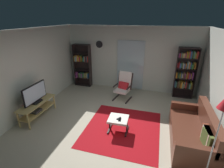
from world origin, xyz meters
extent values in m
plane|color=#B3A992|center=(0.00, 0.00, 0.00)|extent=(7.02, 7.02, 0.00)
cube|color=silver|center=(0.00, 2.90, 1.30)|extent=(5.60, 0.06, 2.60)
cube|color=silver|center=(-2.70, 0.00, 1.30)|extent=(0.06, 6.00, 2.60)
cube|color=silver|center=(0.01, 2.83, 1.05)|extent=(1.10, 0.01, 2.00)
cube|color=#A20E16|center=(0.34, 0.05, 0.00)|extent=(2.02, 2.18, 0.01)
cube|color=tan|center=(-2.29, -0.11, 0.50)|extent=(0.43, 1.29, 0.02)
cube|color=tan|center=(-2.29, -0.11, 0.23)|extent=(0.39, 1.23, 0.02)
cylinder|color=tan|center=(-2.12, -0.71, 0.25)|extent=(0.05, 0.05, 0.49)
cylinder|color=tan|center=(-2.12, 0.49, 0.25)|extent=(0.05, 0.05, 0.49)
cylinder|color=tan|center=(-2.45, -0.71, 0.25)|extent=(0.05, 0.05, 0.49)
cylinder|color=tan|center=(-2.45, 0.49, 0.25)|extent=(0.05, 0.05, 0.49)
cube|color=#28282D|center=(-2.29, -0.21, 0.28)|extent=(0.26, 0.28, 0.07)
cube|color=black|center=(-2.29, -0.11, 0.54)|extent=(0.20, 0.32, 0.05)
cube|color=black|center=(-2.29, -0.11, 0.83)|extent=(0.04, 0.91, 0.53)
cube|color=silver|center=(-2.26, -0.11, 0.83)|extent=(0.01, 0.86, 0.48)
cube|color=black|center=(-2.43, 2.68, 0.92)|extent=(0.02, 0.30, 1.83)
cube|color=black|center=(-1.71, 2.68, 0.92)|extent=(0.02, 0.30, 1.83)
cube|color=black|center=(-2.07, 2.82, 0.92)|extent=(0.74, 0.02, 1.83)
cube|color=black|center=(-2.07, 2.68, 0.02)|extent=(0.70, 0.28, 0.02)
cube|color=black|center=(-2.07, 2.68, 0.37)|extent=(0.70, 0.28, 0.02)
cube|color=black|center=(-2.07, 2.68, 0.73)|extent=(0.70, 0.28, 0.02)
cube|color=black|center=(-2.07, 2.68, 1.10)|extent=(0.70, 0.28, 0.02)
cube|color=black|center=(-2.07, 2.68, 1.47)|extent=(0.70, 0.28, 0.02)
cube|color=black|center=(-2.07, 2.68, 1.82)|extent=(0.70, 0.28, 0.02)
cube|color=#9B4383|center=(-2.39, 2.67, 0.49)|extent=(0.02, 0.12, 0.24)
cube|color=#A03F94|center=(-2.36, 2.66, 0.46)|extent=(0.03, 0.24, 0.17)
cube|color=#9C438C|center=(-2.33, 2.68, 0.49)|extent=(0.03, 0.22, 0.23)
cube|color=black|center=(-2.29, 2.69, 0.50)|extent=(0.02, 0.16, 0.25)
cube|color=#9A963D|center=(-2.25, 2.67, 0.47)|extent=(0.03, 0.11, 0.18)
cube|color=teal|center=(-2.21, 2.68, 0.48)|extent=(0.04, 0.13, 0.21)
cube|color=#397F3F|center=(-2.16, 2.67, 0.48)|extent=(0.03, 0.24, 0.21)
cube|color=#9C4999|center=(-2.12, 2.67, 0.47)|extent=(0.04, 0.22, 0.19)
cube|color=#367B49|center=(-2.08, 2.67, 0.49)|extent=(0.02, 0.17, 0.23)
cube|color=#2B60A6|center=(-2.04, 2.69, 0.48)|extent=(0.03, 0.11, 0.20)
cube|color=gold|center=(-2.01, 2.69, 0.47)|extent=(0.03, 0.13, 0.19)
cube|color=#C1B0AD|center=(-1.98, 2.68, 0.46)|extent=(0.02, 0.12, 0.17)
cube|color=#A49D35|center=(-1.94, 2.67, 0.49)|extent=(0.03, 0.19, 0.23)
cube|color=beige|center=(-1.89, 2.68, 0.49)|extent=(0.04, 0.12, 0.23)
cube|color=olive|center=(-1.84, 2.68, 0.49)|extent=(0.04, 0.16, 0.23)
cube|color=#2766B5|center=(-1.80, 2.66, 0.49)|extent=(0.02, 0.22, 0.23)
cube|color=gold|center=(-2.39, 2.68, 1.23)|extent=(0.04, 0.22, 0.24)
cube|color=teal|center=(-2.34, 2.66, 1.20)|extent=(0.03, 0.23, 0.19)
cube|color=beige|center=(-2.31, 2.66, 1.22)|extent=(0.03, 0.20, 0.23)
cube|color=orange|center=(-2.26, 2.69, 1.23)|extent=(0.04, 0.14, 0.25)
cube|color=gold|center=(-2.21, 2.67, 1.21)|extent=(0.04, 0.17, 0.20)
cube|color=red|center=(-2.16, 2.66, 1.21)|extent=(0.04, 0.15, 0.19)
cube|color=#407F3B|center=(-2.12, 2.69, 1.24)|extent=(0.02, 0.15, 0.26)
cube|color=orange|center=(-2.09, 2.68, 1.22)|extent=(0.02, 0.14, 0.22)
cube|color=#222C21|center=(-2.05, 2.69, 1.24)|extent=(0.02, 0.13, 0.26)
cube|color=#388547|center=(-2.01, 2.68, 1.19)|extent=(0.03, 0.11, 0.16)
cube|color=teal|center=(-1.98, 2.69, 1.22)|extent=(0.02, 0.12, 0.22)
cube|color=teal|center=(-1.95, 2.69, 1.21)|extent=(0.02, 0.12, 0.20)
cube|color=orange|center=(-1.91, 2.68, 1.21)|extent=(0.04, 0.14, 0.21)
cube|color=#301926|center=(-1.86, 2.68, 1.21)|extent=(0.04, 0.23, 0.21)
cube|color=teal|center=(-1.82, 2.68, 1.23)|extent=(0.03, 0.14, 0.24)
cube|color=red|center=(-1.79, 2.69, 1.23)|extent=(0.03, 0.21, 0.25)
cube|color=black|center=(1.78, 2.64, 0.96)|extent=(0.02, 0.30, 1.91)
cube|color=black|center=(2.47, 2.64, 0.96)|extent=(0.02, 0.30, 1.91)
cube|color=black|center=(2.12, 2.78, 0.96)|extent=(0.71, 0.02, 1.91)
cube|color=black|center=(2.12, 2.64, 0.02)|extent=(0.67, 0.28, 0.02)
cube|color=black|center=(2.12, 2.64, 0.38)|extent=(0.67, 0.28, 0.02)
cube|color=black|center=(2.12, 2.64, 0.77)|extent=(0.67, 0.28, 0.02)
cube|color=black|center=(2.12, 2.64, 1.15)|extent=(0.67, 0.28, 0.02)
cube|color=black|center=(2.12, 2.64, 1.53)|extent=(0.67, 0.28, 0.02)
cube|color=black|center=(2.12, 2.64, 1.90)|extent=(0.67, 0.28, 0.02)
cube|color=#3F63B1|center=(1.81, 2.63, 0.51)|extent=(0.02, 0.13, 0.24)
cube|color=#539F9E|center=(1.84, 2.63, 0.51)|extent=(0.03, 0.20, 0.23)
cube|color=#32784E|center=(1.88, 2.65, 0.48)|extent=(0.04, 0.12, 0.18)
cube|color=brown|center=(1.92, 2.65, 0.51)|extent=(0.02, 0.21, 0.25)
cube|color=brown|center=(1.95, 2.63, 0.52)|extent=(0.02, 0.20, 0.27)
cube|color=#A49336|center=(1.98, 2.66, 0.53)|extent=(0.03, 0.10, 0.27)
cube|color=orange|center=(2.02, 2.63, 0.50)|extent=(0.02, 0.22, 0.21)
cube|color=orange|center=(2.06, 2.63, 0.52)|extent=(0.04, 0.21, 0.26)
cube|color=#5BA09F|center=(2.10, 2.63, 0.49)|extent=(0.03, 0.22, 0.19)
cube|color=orange|center=(2.14, 2.66, 0.52)|extent=(0.03, 0.22, 0.25)
cube|color=teal|center=(2.17, 2.66, 0.51)|extent=(0.03, 0.14, 0.24)
cube|color=red|center=(2.21, 2.64, 0.52)|extent=(0.03, 0.19, 0.26)
cube|color=#2E2F1E|center=(2.25, 2.64, 0.51)|extent=(0.03, 0.16, 0.24)
cube|color=#232A24|center=(2.29, 2.63, 0.49)|extent=(0.03, 0.23, 0.21)
cube|color=teal|center=(2.34, 2.65, 0.48)|extent=(0.04, 0.19, 0.17)
cube|color=#999B2D|center=(2.38, 2.64, 0.52)|extent=(0.03, 0.22, 0.26)
cube|color=brown|center=(2.42, 2.65, 0.50)|extent=(0.04, 0.18, 0.22)
cube|color=orange|center=(1.82, 2.64, 0.87)|extent=(0.04, 0.23, 0.19)
cube|color=black|center=(1.87, 2.63, 0.90)|extent=(0.03, 0.14, 0.25)
cube|color=#317A4C|center=(1.91, 2.64, 0.86)|extent=(0.03, 0.13, 0.17)
cube|color=olive|center=(1.95, 2.63, 0.88)|extent=(0.03, 0.24, 0.20)
cube|color=#2B67A1|center=(1.99, 2.63, 0.90)|extent=(0.02, 0.17, 0.25)
cube|color=beige|center=(2.03, 2.65, 0.86)|extent=(0.04, 0.16, 0.17)
cube|color=brown|center=(2.08, 2.64, 0.90)|extent=(0.04, 0.12, 0.25)
cube|color=#9A3587|center=(2.12, 2.63, 0.87)|extent=(0.03, 0.19, 0.20)
cube|color=olive|center=(2.17, 2.64, 0.87)|extent=(0.03, 0.23, 0.20)
cube|color=orange|center=(2.20, 2.65, 0.90)|extent=(0.02, 0.12, 0.24)
cube|color=red|center=(2.23, 2.63, 0.89)|extent=(0.03, 0.17, 0.23)
cube|color=#883A8A|center=(2.28, 2.66, 0.87)|extent=(0.04, 0.24, 0.19)
cube|color=gold|center=(2.33, 2.66, 0.86)|extent=(0.03, 0.14, 0.18)
cube|color=#923D91|center=(2.38, 2.63, 0.90)|extent=(0.04, 0.20, 0.25)
cube|color=red|center=(1.82, 2.66, 1.24)|extent=(0.04, 0.11, 0.16)
cube|color=red|center=(1.86, 2.64, 1.26)|extent=(0.03, 0.15, 0.21)
cube|color=#285AA8|center=(1.90, 2.62, 1.24)|extent=(0.04, 0.14, 0.18)
cube|color=#427D46|center=(1.96, 2.66, 1.26)|extent=(0.04, 0.13, 0.21)
cube|color=beige|center=(2.01, 2.64, 1.25)|extent=(0.04, 0.23, 0.20)
cube|color=#3558A8|center=(2.05, 2.65, 1.24)|extent=(0.03, 0.21, 0.16)
cube|color=orange|center=(2.10, 2.65, 1.25)|extent=(0.04, 0.14, 0.18)
cube|color=#5B8D91|center=(2.14, 2.62, 1.28)|extent=(0.02, 0.21, 0.24)
cube|color=beige|center=(2.18, 2.64, 1.28)|extent=(0.03, 0.15, 0.25)
cube|color=orange|center=(2.22, 2.64, 1.27)|extent=(0.03, 0.17, 0.23)
cube|color=#3259B1|center=(2.26, 2.66, 1.27)|extent=(0.04, 0.14, 0.23)
cube|color=#378D3C|center=(2.31, 2.64, 1.24)|extent=(0.04, 0.19, 0.18)
cube|color=olive|center=(2.35, 2.66, 1.28)|extent=(0.03, 0.10, 0.24)
cube|color=orange|center=(2.40, 2.63, 1.27)|extent=(0.03, 0.16, 0.23)
cube|color=#282F28|center=(2.43, 2.65, 1.24)|extent=(0.03, 0.11, 0.18)
cube|color=#9B3897|center=(1.81, 2.64, 1.61)|extent=(0.03, 0.11, 0.15)
cube|color=red|center=(1.85, 2.64, 1.62)|extent=(0.03, 0.12, 0.15)
cube|color=teal|center=(1.89, 2.64, 1.63)|extent=(0.03, 0.14, 0.18)
cube|color=#A99C39|center=(1.93, 2.64, 1.62)|extent=(0.02, 0.20, 0.17)
cube|color=beige|center=(1.97, 2.65, 1.61)|extent=(0.03, 0.12, 0.15)
cube|color=orange|center=(2.00, 2.65, 1.62)|extent=(0.03, 0.12, 0.17)
cube|color=purple|center=(2.04, 2.66, 1.62)|extent=(0.02, 0.16, 0.17)
cube|color=orange|center=(2.07, 2.66, 1.65)|extent=(0.02, 0.21, 0.23)
cube|color=#949F2A|center=(2.11, 2.63, 1.66)|extent=(0.02, 0.23, 0.24)
cube|color=red|center=(2.15, 2.64, 1.67)|extent=(0.04, 0.19, 0.26)
cube|color=#2C68B0|center=(2.20, 2.66, 1.67)|extent=(0.04, 0.24, 0.25)
cube|color=brown|center=(2.24, 2.66, 1.65)|extent=(0.03, 0.12, 0.22)
cube|color=#2E7D3C|center=(2.28, 2.65, 1.67)|extent=(0.02, 0.23, 0.26)
cube|color=slate|center=(2.31, 2.66, 1.66)|extent=(0.04, 0.12, 0.24)
cube|color=#A6952B|center=(2.36, 2.65, 1.63)|extent=(0.04, 0.14, 0.19)
cube|color=red|center=(2.41, 2.64, 1.67)|extent=(0.04, 0.16, 0.26)
cube|color=#53291C|center=(2.06, 0.01, 0.20)|extent=(0.89, 1.92, 0.40)
cube|color=#53291C|center=(2.41, 0.01, 0.63)|extent=(0.18, 1.92, 0.46)
cube|color=#53291C|center=(2.06, -0.88, 0.50)|extent=(0.89, 0.14, 0.20)
cube|color=#53291C|center=(2.06, 0.90, 0.50)|extent=(0.89, 0.14, 0.20)
cube|color=#50622B|center=(2.28, -0.55, 0.57)|extent=(0.21, 0.40, 0.34)
cube|color=beige|center=(2.28, -0.47, 0.57)|extent=(0.18, 0.39, 0.34)
cube|color=brown|center=(2.28, -0.42, 0.57)|extent=(0.17, 0.39, 0.34)
cube|color=black|center=(0.19, 1.74, 0.02)|extent=(0.15, 0.60, 0.04)
cube|color=black|center=(0.24, 2.00, 0.68)|extent=(0.07, 0.18, 0.63)
cube|color=black|center=(0.20, 1.76, 0.54)|extent=(0.13, 0.52, 0.03)
cube|color=black|center=(-0.32, 1.84, 0.02)|extent=(0.15, 0.60, 0.04)
cube|color=black|center=(-0.27, 2.09, 0.68)|extent=(0.07, 0.18, 0.63)
cube|color=black|center=(-0.31, 1.86, 0.54)|extent=(0.13, 0.52, 0.03)
cube|color=white|center=(-0.07, 1.77, 0.38)|extent=(0.56, 0.60, 0.08)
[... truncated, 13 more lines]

